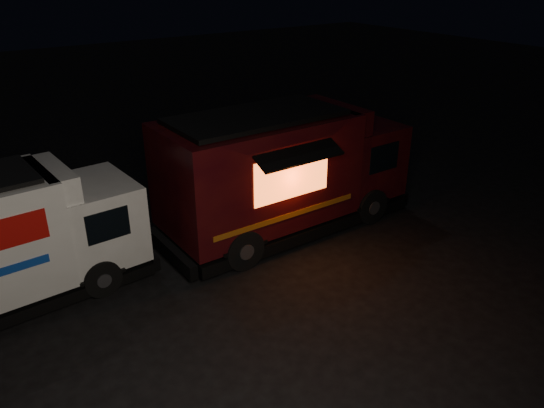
{
  "coord_description": "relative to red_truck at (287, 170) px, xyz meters",
  "views": [
    {
      "loc": [
        -4.59,
        -7.51,
        6.74
      ],
      "look_at": [
        2.12,
        2.0,
        1.33
      ],
      "focal_mm": 35.0,
      "sensor_mm": 36.0,
      "label": 1
    }
  ],
  "objects": [
    {
      "name": "red_truck",
      "position": [
        0.0,
        0.0,
        0.0
      ],
      "size": [
        7.13,
        2.63,
        3.32
      ],
      "primitive_type": null,
      "rotation": [
        0.0,
        0.0,
        0.0
      ],
      "color": "#3A0A0A",
      "rests_on": "ground"
    },
    {
      "name": "ground",
      "position": [
        -3.27,
        -2.94,
        -1.66
      ],
      "size": [
        80.0,
        80.0,
        0.0
      ],
      "primitive_type": "plane",
      "color": "black",
      "rests_on": "ground"
    }
  ]
}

